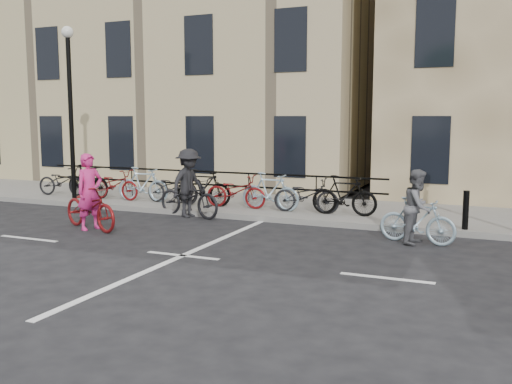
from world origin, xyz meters
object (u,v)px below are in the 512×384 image
at_px(lamp_post, 70,92).
at_px(cyclist_dark, 189,190).
at_px(cyclist_pink, 90,203).
at_px(cyclist_grey, 418,214).

bearing_deg(lamp_post, cyclist_dark, -6.48).
bearing_deg(cyclist_dark, cyclist_pink, 165.15).
xyz_separation_m(cyclist_grey, cyclist_dark, (-6.19, 0.93, 0.08)).
xyz_separation_m(cyclist_pink, cyclist_grey, (7.52, 1.53, 0.01)).
distance_m(lamp_post, cyclist_grey, 11.06).
bearing_deg(lamp_post, cyclist_grey, -7.69).
bearing_deg(cyclist_grey, cyclist_pink, 111.39).
relative_size(cyclist_pink, cyclist_dark, 1.00).
relative_size(lamp_post, cyclist_pink, 2.40).
bearing_deg(cyclist_pink, cyclist_grey, -59.23).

